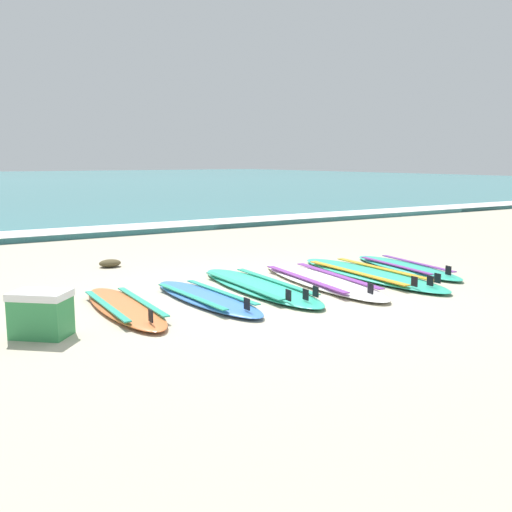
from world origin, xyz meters
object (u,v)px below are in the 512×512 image
Objects in this scene: surfboard_1 at (206,297)px; surfboard_4 at (370,274)px; surfboard_0 at (124,307)px; surfboard_5 at (406,267)px; surfboard_2 at (259,286)px; surfboard_3 at (321,280)px; cooler_box at (41,314)px.

surfboard_4 is at bearing 1.56° from surfboard_1.
surfboard_1 is at bearing -4.11° from surfboard_0.
surfboard_2 is at bearing 179.42° from surfboard_5.
surfboard_4 is (0.76, -0.02, 0.00)m from surfboard_3.
surfboard_1 and surfboard_2 have the same top height.
cooler_box is (-4.03, -0.45, 0.16)m from surfboard_4.
cooler_box is at bearing -167.08° from surfboard_2.
cooler_box is at bearing -152.51° from surfboard_0.
surfboard_3 is at bearing 3.16° from surfboard_1.
surfboard_1 is 2.31m from surfboard_4.
surfboard_3 is 0.76m from surfboard_4.
surfboard_4 is 1.26× the size of surfboard_5.
surfboard_3 is 0.98× the size of surfboard_4.
surfboard_1 and surfboard_4 have the same top height.
cooler_box is (-1.71, -0.39, 0.16)m from surfboard_1.
surfboard_2 is at bearing 13.24° from surfboard_1.
surfboard_0 is 0.98× the size of surfboard_1.
surfboard_0 is 3.16m from surfboard_4.
surfboard_0 is 1.61m from surfboard_2.
surfboard_1 is at bearing 12.77° from cooler_box.
surfboard_2 is at bearing 4.15° from surfboard_0.
surfboard_1 and surfboard_5 have the same top height.
cooler_box reaches higher than surfboard_4.
surfboard_5 is (1.48, 0.07, 0.00)m from surfboard_3.
surfboard_2 is 0.93× the size of surfboard_4.
surfboard_4 is at bearing -172.77° from surfboard_5.
cooler_box reaches higher than surfboard_3.
surfboard_3 is 3.31m from cooler_box.
surfboard_2 and surfboard_5 have the same top height.
surfboard_1 and surfboard_3 have the same top height.
cooler_box reaches higher than surfboard_0.
surfboard_0 is at bearing -178.63° from surfboard_5.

